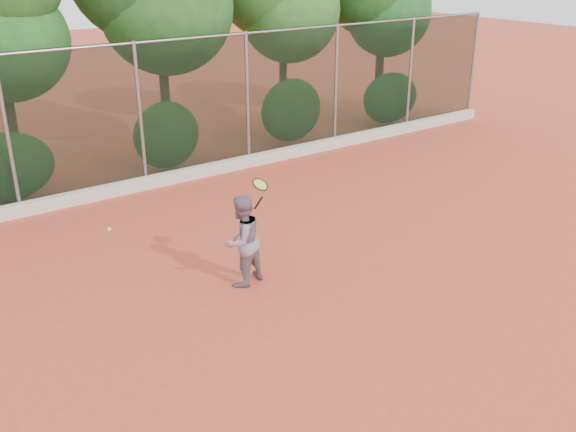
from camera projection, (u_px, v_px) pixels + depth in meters
ground at (323, 305)px, 10.61m from camera, size 80.00×80.00×0.00m
concrete_curb at (149, 182)px, 15.66m from camera, size 24.00×0.20×0.30m
tennis_player at (242, 241)px, 10.98m from camera, size 0.93×0.80×1.64m
chainlink_fence at (140, 112)px, 15.13m from camera, size 24.09×0.09×3.50m
tennis_racket at (260, 187)px, 10.78m from camera, size 0.36×0.34×0.57m
tennis_ball_in_flight at (109, 229)px, 9.46m from camera, size 0.06×0.06×0.06m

